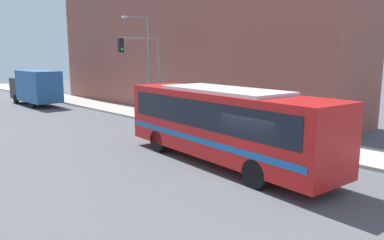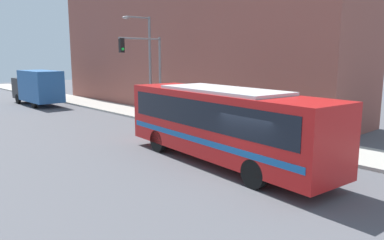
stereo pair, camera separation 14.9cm
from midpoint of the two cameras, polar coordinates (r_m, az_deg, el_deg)
ground_plane at (r=14.11m, az=9.47°, el=-9.28°), size 120.00×120.00×0.00m
sidewalk at (r=33.00m, az=-11.90°, el=1.78°), size 3.27×70.00×0.15m
building_facade at (r=32.56m, az=-1.78°, el=12.35°), size 6.00×30.89×12.02m
city_bus at (r=15.80m, az=4.46°, el=-0.06°), size 3.55×10.93×3.23m
delivery_truck at (r=37.47m, az=-22.84°, el=4.72°), size 2.34×7.20×3.22m
fire_hydrant at (r=21.08m, az=6.48°, el=-1.31°), size 0.27×0.37×0.77m
traffic_light_pole at (r=25.32m, az=-7.16°, el=8.45°), size 3.28×0.35×5.65m
parking_meter at (r=23.48m, az=-0.23°, el=1.26°), size 0.14×0.14×1.38m
street_lamp at (r=26.87m, az=-7.22°, el=9.22°), size 2.27×0.28×7.08m
pedestrian_near_corner at (r=28.50m, az=-7.58°, el=2.62°), size 0.34×0.34×1.75m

